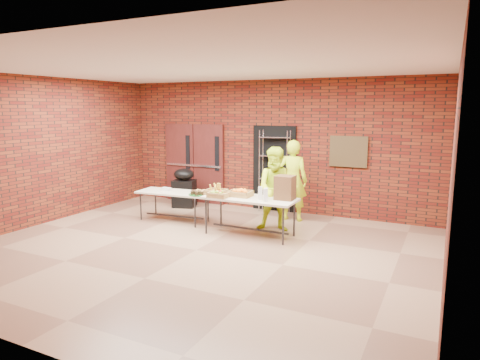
% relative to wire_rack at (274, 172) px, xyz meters
% --- Properties ---
extents(room, '(8.08, 7.08, 3.28)m').
position_rel_wire_rack_xyz_m(room, '(-0.17, -3.32, 0.60)').
color(room, brown).
rests_on(room, ground).
extents(double_doors, '(1.78, 0.12, 2.10)m').
position_rel_wire_rack_xyz_m(double_doors, '(-2.36, 0.12, 0.06)').
color(double_doors, '#471714').
rests_on(double_doors, room).
extents(dark_doorway, '(1.10, 0.06, 2.10)m').
position_rel_wire_rack_xyz_m(dark_doorway, '(-0.07, 0.14, 0.05)').
color(dark_doorway, black).
rests_on(dark_doorway, room).
extents(bronze_plaque, '(0.85, 0.04, 0.70)m').
position_rel_wire_rack_xyz_m(bronze_plaque, '(1.73, 0.13, 0.55)').
color(bronze_plaque, '#45341B').
rests_on(bronze_plaque, room).
extents(wire_rack, '(0.77, 0.39, 1.99)m').
position_rel_wire_rack_xyz_m(wire_rack, '(0.00, 0.00, 0.00)').
color(wire_rack, silver).
rests_on(wire_rack, room).
extents(table_left, '(1.69, 0.82, 0.67)m').
position_rel_wire_rack_xyz_m(table_left, '(-1.70, -1.80, -0.38)').
color(table_left, beige).
rests_on(table_left, room).
extents(table_right, '(1.87, 0.78, 0.77)m').
position_rel_wire_rack_xyz_m(table_right, '(0.29, -2.04, -0.29)').
color(table_right, beige).
rests_on(table_right, room).
extents(basket_bananas, '(0.42, 0.33, 0.13)m').
position_rel_wire_rack_xyz_m(basket_bananas, '(-0.45, -2.06, -0.17)').
color(basket_bananas, '#A57F42').
rests_on(basket_bananas, table_right).
extents(basket_oranges, '(0.46, 0.35, 0.14)m').
position_rel_wire_rack_xyz_m(basket_oranges, '(0.07, -2.02, -0.17)').
color(basket_oranges, '#A57F42').
rests_on(basket_oranges, table_right).
extents(basket_apples, '(0.41, 0.32, 0.13)m').
position_rel_wire_rack_xyz_m(basket_apples, '(-0.28, -2.27, -0.18)').
color(basket_apples, '#A57F42').
rests_on(basket_apples, table_right).
extents(muffin_tray, '(0.44, 0.44, 0.11)m').
position_rel_wire_rack_xyz_m(muffin_tray, '(-1.00, -1.86, -0.28)').
color(muffin_tray, '#16541A').
rests_on(muffin_tray, table_left).
extents(napkin_box, '(0.20, 0.13, 0.07)m').
position_rel_wire_rack_xyz_m(napkin_box, '(-1.93, -1.78, -0.29)').
color(napkin_box, silver).
rests_on(napkin_box, table_left).
extents(coffee_dispenser, '(0.36, 0.32, 0.47)m').
position_rel_wire_rack_xyz_m(coffee_dispenser, '(0.98, -1.91, 0.00)').
color(coffee_dispenser, brown).
rests_on(coffee_dispenser, table_right).
extents(cup_stack_front, '(0.08, 0.08, 0.25)m').
position_rel_wire_rack_xyz_m(cup_stack_front, '(0.55, -2.11, -0.11)').
color(cup_stack_front, silver).
rests_on(cup_stack_front, table_right).
extents(cup_stack_mid, '(0.09, 0.09, 0.26)m').
position_rel_wire_rack_xyz_m(cup_stack_mid, '(0.72, -2.26, -0.10)').
color(cup_stack_mid, silver).
rests_on(cup_stack_mid, table_right).
extents(cup_stack_back, '(0.08, 0.08, 0.23)m').
position_rel_wire_rack_xyz_m(cup_stack_back, '(0.66, -2.08, -0.12)').
color(cup_stack_back, silver).
rests_on(cup_stack_back, table_right).
extents(covered_grill, '(0.65, 0.59, 1.00)m').
position_rel_wire_rack_xyz_m(covered_grill, '(-2.27, -0.54, -0.50)').
color(covered_grill, black).
rests_on(covered_grill, room).
extents(volunteer_woman, '(0.69, 0.48, 1.83)m').
position_rel_wire_rack_xyz_m(volunteer_woman, '(0.67, -0.56, -0.08)').
color(volunteer_woman, '#C9EC1A').
rests_on(volunteer_woman, room).
extents(volunteer_man, '(1.00, 0.88, 1.74)m').
position_rel_wire_rack_xyz_m(volunteer_man, '(0.66, -1.50, -0.13)').
color(volunteer_man, '#C9EC1A').
rests_on(volunteer_man, room).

